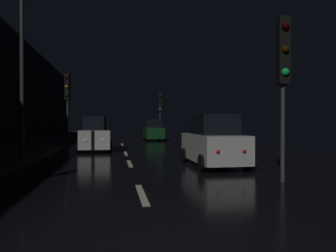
{
  "coord_description": "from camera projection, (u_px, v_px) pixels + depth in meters",
  "views": [
    {
      "loc": [
        -0.64,
        -4.35,
        1.66
      ],
      "look_at": [
        3.49,
        19.65,
        1.47
      ],
      "focal_mm": 33.66,
      "sensor_mm": 36.0,
      "label": 1
    }
  ],
  "objects": [
    {
      "name": "traffic_light_far_right",
      "position": [
        160.0,
        106.0,
        31.98
      ],
      "size": [
        0.33,
        0.47,
        4.7
      ],
      "rotation": [
        0.0,
        0.0,
        -1.65
      ],
      "color": "#38383A",
      "rests_on": "ground"
    },
    {
      "name": "sidewalk_left",
      "position": [
        48.0,
        142.0,
        27.48
      ],
      "size": [
        4.4,
        84.0,
        0.15
      ],
      "primitive_type": "cube",
      "color": "#28282B",
      "rests_on": "ground"
    },
    {
      "name": "car_parked_right_near",
      "position": [
        213.0,
        142.0,
        12.34
      ],
      "size": [
        1.85,
        4.0,
        2.02
      ],
      "rotation": [
        0.0,
        0.0,
        1.57
      ],
      "color": "silver",
      "rests_on": "ground"
    },
    {
      "name": "car_parked_right_far",
      "position": [
        153.0,
        131.0,
        31.04
      ],
      "size": [
        1.89,
        4.1,
        2.06
      ],
      "rotation": [
        0.0,
        0.0,
        1.57
      ],
      "color": "#0F3819",
      "rests_on": "ground"
    },
    {
      "name": "streetlamp_overhead",
      "position": [
        33.0,
        30.0,
        12.45
      ],
      "size": [
        1.7,
        0.44,
        8.26
      ],
      "color": "#2D2D30",
      "rests_on": "ground"
    },
    {
      "name": "lane_centerline",
      "position": [
        127.0,
        157.0,
        15.64
      ],
      "size": [
        0.16,
        19.93,
        0.01
      ],
      "color": "beige",
      "rests_on": "ground"
    },
    {
      "name": "ground",
      "position": [
        121.0,
        142.0,
        28.55
      ],
      "size": [
        25.01,
        84.0,
        0.02
      ],
      "primitive_type": "cube",
      "color": "black"
    },
    {
      "name": "car_approaching_headlights",
      "position": [
        96.0,
        135.0,
        19.12
      ],
      "size": [
        1.9,
        4.1,
        2.07
      ],
      "rotation": [
        0.0,
        0.0,
        -1.57
      ],
      "color": "silver",
      "rests_on": "ground"
    },
    {
      "name": "traffic_light_far_left",
      "position": [
        67.0,
        93.0,
        23.09
      ],
      "size": [
        0.37,
        0.48,
        5.3
      ],
      "rotation": [
        0.0,
        0.0,
        -1.77
      ],
      "color": "#38383A",
      "rests_on": "ground"
    },
    {
      "name": "traffic_light_near_right",
      "position": [
        283.0,
        63.0,
        8.92
      ],
      "size": [
        0.36,
        0.48,
        4.68
      ],
      "rotation": [
        0.0,
        0.0,
        -1.74
      ],
      "color": "#38383A",
      "rests_on": "ground"
    },
    {
      "name": "building_facade_left",
      "position": [
        2.0,
        84.0,
        23.56
      ],
      "size": [
        0.8,
        63.0,
        9.18
      ],
      "primitive_type": "cube",
      "color": "black",
      "rests_on": "ground"
    }
  ]
}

